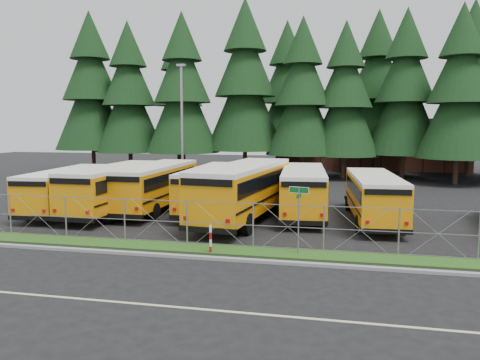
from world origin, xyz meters
name	(u,v)px	position (x,y,z in m)	size (l,w,h in m)	color
ground	(279,243)	(0.00, 0.00, 0.00)	(120.00, 120.00, 0.00)	black
curb	(269,262)	(0.00, -3.10, 0.06)	(50.00, 0.25, 0.12)	gray
grass_verge	(274,253)	(0.00, -1.70, 0.03)	(50.00, 1.40, 0.06)	#174112
road_lane_line	(243,313)	(0.00, -8.00, 0.01)	(50.00, 0.12, 0.01)	beige
chainlink_fence	(276,226)	(0.00, -1.00, 1.00)	(44.00, 0.10, 2.00)	#95979D
brick_building	(369,143)	(6.00, 40.00, 3.00)	(22.00, 10.00, 6.00)	brown
bus_0	(70,190)	(-13.56, 5.10, 1.30)	(2.35, 9.94, 2.61)	orange
bus_1	(118,189)	(-10.51, 5.40, 1.43)	(2.57, 10.89, 2.86)	orange
bus_2	(157,187)	(-8.57, 6.79, 1.43)	(2.57, 10.89, 2.86)	orange
bus_3	(214,189)	(-4.94, 7.04, 1.36)	(2.45, 10.40, 2.73)	orange
bus_4	(246,192)	(-2.53, 4.86, 1.57)	(2.83, 12.01, 3.15)	orange
bus_5	(303,192)	(0.52, 7.02, 1.38)	(2.49, 10.54, 2.76)	orange
bus_6	(373,198)	(4.41, 5.84, 1.31)	(2.36, 10.01, 2.62)	orange
street_sign	(299,206)	(1.00, -1.59, 2.03)	(0.82, 0.54, 2.81)	#95979D
striped_bollard	(211,239)	(-2.57, -2.24, 0.60)	(0.11, 0.11, 1.20)	#B20C0C
light_standard	(182,122)	(-10.07, 15.96, 5.50)	(0.70, 0.35, 10.14)	#95979D
conifer_0	(91,93)	(-24.44, 27.19, 8.82)	(7.98, 7.98, 17.64)	black
conifer_1	(129,98)	(-19.70, 26.57, 8.12)	(7.34, 7.34, 16.24)	black
conifer_2	(182,95)	(-13.35, 25.64, 8.34)	(7.54, 7.54, 16.68)	black
conifer_3	(245,88)	(-7.20, 27.54, 9.07)	(8.20, 8.20, 18.14)	black
conifer_4	(302,98)	(-1.22, 26.46, 7.92)	(7.16, 7.16, 15.84)	black
conifer_5	(345,100)	(2.88, 26.90, 7.67)	(6.93, 6.93, 15.33)	black
conifer_6	(405,94)	(8.57, 27.89, 8.24)	(7.45, 7.45, 16.48)	black
conifer_7	(460,94)	(12.73, 24.32, 7.95)	(7.19, 7.19, 15.89)	black
conifer_10	(178,99)	(-16.50, 33.22, 8.31)	(7.51, 7.51, 16.62)	black
conifer_11	(287,96)	(-3.71, 34.78, 8.64)	(7.82, 7.82, 17.29)	black
conifer_12	(377,92)	(6.35, 33.65, 8.89)	(8.04, 8.04, 17.77)	black
conifer_13	(471,89)	(15.40, 31.52, 8.91)	(8.06, 8.06, 17.83)	black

